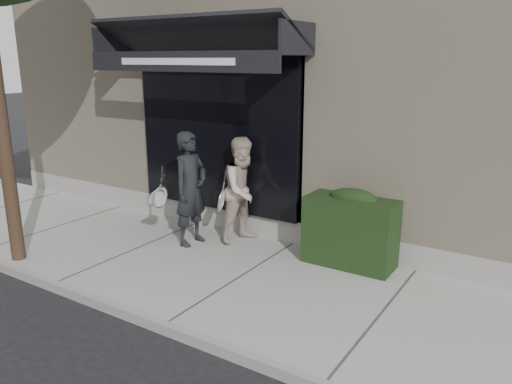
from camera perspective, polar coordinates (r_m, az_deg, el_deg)
The scene contains 7 objects.
ground at distance 7.11m, azimuth -1.67°, elevation -10.43°, with size 80.00×80.00×0.00m, color black.
sidewalk at distance 7.08m, azimuth -1.67°, elevation -9.99°, with size 20.00×3.00×0.12m, color #989993.
curb at distance 6.01m, azimuth -10.33°, elevation -15.02°, with size 20.00×0.10×0.14m, color gray.
building_facade at distance 10.88m, azimuth 13.43°, elevation 12.96°, with size 14.30×8.04×5.64m.
hedge at distance 7.41m, azimuth 10.89°, elevation -4.11°, with size 1.30×0.70×1.14m.
pedestrian_front at distance 8.03m, azimuth -7.49°, elevation 0.37°, with size 0.76×0.92×1.84m.
pedestrian_back at distance 8.10m, azimuth -1.38°, elevation 0.24°, with size 0.88×1.01×1.73m.
Camera 1 is at (3.63, -5.29, 3.05)m, focal length 35.00 mm.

